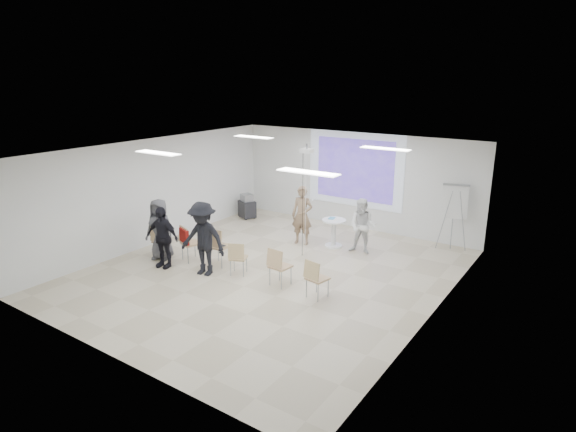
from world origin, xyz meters
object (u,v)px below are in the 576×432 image
Objects in this scene: chair_center at (238,256)px; laptop at (220,245)px; av_cart at (247,207)px; chair_left_inner at (217,244)px; flipchart_easel at (455,202)px; player_right at (363,223)px; audience_outer at (160,226)px; pedestal_table at (334,231)px; chair_far_left at (160,239)px; player_left at (302,212)px; audience_mid at (203,234)px; chair_right_far at (315,276)px; audience_left at (162,233)px; chair_left_mid at (188,241)px; chair_right_inner at (278,264)px.

laptop is at bearing 136.24° from chair_center.
chair_center is 1.02× the size of av_cart.
chair_left_inner reaches higher than chair_center.
flipchart_easel is at bearing 39.08° from chair_left_inner.
audience_outer is (-4.18, -3.34, 0.07)m from player_right.
pedestal_table is 0.96× the size of chair_far_left.
player_right is 5.35m from audience_outer.
chair_far_left is at bearing -150.87° from player_right.
pedestal_table is 2.24× the size of laptop.
player_left reaches higher than chair_far_left.
chair_right_far is at bearing -2.41° from audience_mid.
audience_mid is 6.78m from flipchart_easel.
chair_far_left is 1.75m from laptop.
audience_left is 0.60m from audience_outer.
player_left is at bearing 79.27° from chair_left_mid.
chair_far_left is (-3.43, -3.26, 0.05)m from pedestal_table.
flipchart_easel reaches higher than chair_right_far.
flipchart_easel is (6.12, 4.96, 0.47)m from audience_outer.
audience_left is at bearing -53.36° from av_cart.
chair_left_inner is 4.33m from av_cart.
chair_far_left is at bearing 131.48° from audience_outer.
audience_outer is at bearing 161.85° from chair_center.
av_cart is (-2.08, 3.67, -0.16)m from laptop.
player_left reaches higher than av_cart.
chair_left_inner reaches higher than chair_far_left.
laptop is (-0.81, 0.28, 0.04)m from chair_center.
pedestal_table is at bearing 29.64° from audience_outer.
audience_outer is (-0.48, 0.35, 0.01)m from audience_left.
flipchart_easel is at bearing 61.71° from chair_left_mid.
player_right reaches higher than av_cart.
flipchart_easel is (5.64, 5.31, 0.47)m from audience_left.
player_right is (0.87, 0.00, 0.38)m from pedestal_table.
laptop is (-0.01, 0.11, -0.05)m from chair_left_inner.
audience_left is at bearing -54.41° from chair_far_left.
chair_right_far is (4.69, 0.16, 0.02)m from chair_far_left.
av_cart is (-4.70, 0.89, -0.46)m from player_right.
player_right is 0.81× the size of audience_mid.
chair_left_inner is at bearing 143.08° from chair_center.
chair_left_mid reaches higher than av_cart.
chair_far_left is at bearing -136.44° from pedestal_table.
audience_outer is at bearing -159.14° from flipchart_easel.
chair_left_inner is 0.82m from chair_center.
chair_left_mid reaches higher than chair_right_inner.
laptop is at bearing -120.39° from player_left.
chair_left_mid is 0.53× the size of audience_left.
flipchart_easel is at bearing 34.67° from audience_left.
audience_outer is (-0.73, -0.26, 0.34)m from chair_left_mid.
chair_left_inner is 0.49× the size of audience_mid.
player_right reaches higher than chair_far_left.
audience_mid is at bearing 91.97° from laptop.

